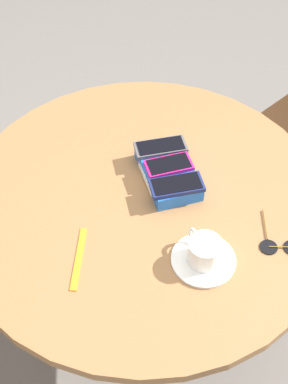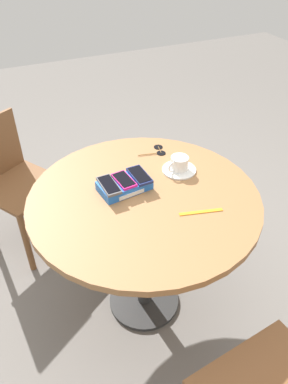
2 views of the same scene
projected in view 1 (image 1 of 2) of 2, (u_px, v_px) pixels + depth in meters
ground_plane at (144, 324)px, 1.97m from camera, size 8.00×8.00×0.00m
round_table at (144, 221)px, 1.50m from camera, size 0.99×0.99×0.73m
phone_box at (168, 172)px, 1.45m from camera, size 0.23×0.15×0.04m
phone_gray at (161, 147)px, 1.48m from camera, size 0.07×0.14×0.01m
phone_magenta at (169, 165)px, 1.43m from camera, size 0.08×0.13×0.01m
phone_navy at (177, 185)px, 1.39m from camera, size 0.07×0.14×0.01m
saucer at (203, 260)px, 1.29m from camera, size 0.16×0.16×0.01m
coffee_cup at (204, 250)px, 1.26m from camera, size 0.11×0.08×0.06m
lanyard_strap at (79, 258)px, 1.29m from camera, size 0.18×0.06×0.00m
sunglasses at (279, 245)px, 1.32m from camera, size 0.15×0.10×0.01m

